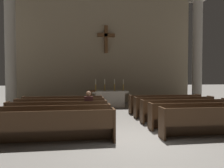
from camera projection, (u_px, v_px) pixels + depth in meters
name	position (u px, v px, depth m)	size (l,w,h in m)	color
ground_plane	(138.00, 140.00, 6.25)	(80.00, 80.00, 0.00)	gray
pew_left_row_1	(48.00, 127.00, 5.84)	(3.72, 0.50, 0.95)	#422B19
pew_left_row_2	(54.00, 119.00, 6.91)	(3.72, 0.50, 0.95)	#422B19
pew_left_row_3	(58.00, 113.00, 7.98)	(3.72, 0.50, 0.95)	#422B19
pew_left_row_4	(61.00, 109.00, 9.05)	(3.72, 0.50, 0.95)	#422B19
pew_left_row_5	(63.00, 106.00, 10.13)	(3.72, 0.50, 0.95)	#422B19
pew_right_row_1	(219.00, 121.00, 6.54)	(3.72, 0.50, 0.95)	#422B19
pew_right_row_2	(200.00, 115.00, 7.61)	(3.72, 0.50, 0.95)	#422B19
pew_right_row_3	(185.00, 110.00, 8.68)	(3.72, 0.50, 0.95)	#422B19
pew_right_row_4	(174.00, 107.00, 9.75)	(3.72, 0.50, 0.95)	#422B19
pew_right_row_5	(165.00, 104.00, 10.82)	(3.72, 0.50, 0.95)	#422B19
column_left_second	(10.00, 51.00, 12.03)	(0.89, 0.89, 6.90)	#ADA89E
column_right_second	(197.00, 53.00, 13.59)	(0.89, 0.89, 6.90)	#ADA89E
altar	(110.00, 98.00, 12.89)	(2.20, 0.90, 1.01)	#BCB7AD
candlestick_outer_left	(96.00, 87.00, 12.75)	(0.16, 0.16, 0.71)	#B79338
candlestick_inner_left	(105.00, 87.00, 12.82)	(0.16, 0.16, 0.71)	#B79338
candlestick_inner_right	(114.00, 87.00, 12.91)	(0.16, 0.16, 0.71)	#B79338
candlestick_outer_right	(123.00, 87.00, 12.98)	(0.16, 0.16, 0.71)	#B79338
apse_with_cross	(106.00, 46.00, 15.01)	(12.37, 0.48, 8.16)	gray
lectern	(91.00, 101.00, 11.54)	(0.44, 0.36, 1.15)	#422B19
lone_worshipper	(89.00, 107.00, 8.17)	(0.32, 0.43, 1.32)	#26262B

